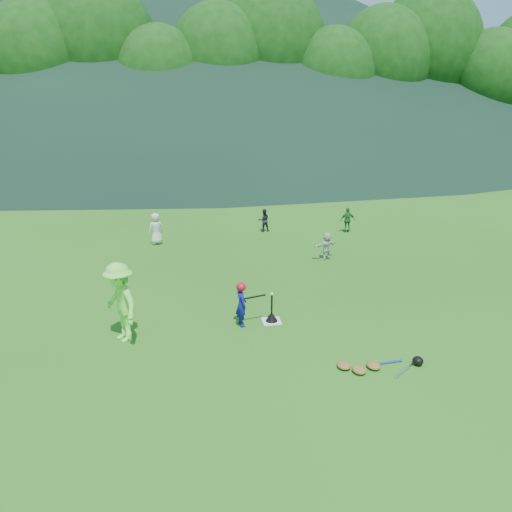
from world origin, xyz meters
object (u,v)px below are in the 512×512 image
at_px(batter_child, 241,305).
at_px(equipment_pile, 374,366).
at_px(home_plate, 272,321).
at_px(fielder_a, 156,229).
at_px(fielder_c, 348,220).
at_px(fielder_d, 326,246).
at_px(batting_tee, 272,317).
at_px(fielder_b, 264,220).
at_px(adult_coach, 120,302).

relative_size(batter_child, equipment_pile, 0.60).
height_order(home_plate, fielder_a, fielder_a).
relative_size(fielder_c, fielder_d, 1.08).
height_order(fielder_d, batting_tee, fielder_d).
xyz_separation_m(batter_child, batting_tee, (0.76, 0.09, -0.41)).
bearing_deg(batting_tee, fielder_b, 81.57).
bearing_deg(batting_tee, fielder_c, 59.57).
distance_m(fielder_c, equipment_pile, 10.68).
distance_m(fielder_a, fielder_b, 4.43).
distance_m(fielder_a, fielder_d, 6.37).
bearing_deg(fielder_a, home_plate, 85.33).
distance_m(fielder_d, equipment_pile, 7.10).
bearing_deg(fielder_d, equipment_pile, 59.19).
xyz_separation_m(adult_coach, fielder_a, (0.50, 7.69, -0.34)).
relative_size(batter_child, adult_coach, 0.58).
bearing_deg(home_plate, fielder_c, 59.57).
height_order(batter_child, batting_tee, batter_child).
height_order(adult_coach, fielder_c, adult_coach).
height_order(fielder_c, fielder_d, fielder_c).
xyz_separation_m(fielder_b, fielder_d, (1.47, -3.92, 0.01)).
distance_m(home_plate, fielder_d, 5.29).
height_order(home_plate, batter_child, batter_child).
bearing_deg(batter_child, fielder_c, -45.19).
relative_size(batter_child, fielder_c, 1.06).
bearing_deg(equipment_pile, fielder_d, 81.46).
bearing_deg(fielder_c, batter_child, 56.99).
relative_size(adult_coach, batting_tee, 2.71).
relative_size(adult_coach, fielder_a, 1.57).
bearing_deg(batter_child, fielder_a, 6.02).
relative_size(fielder_d, equipment_pile, 0.52).
bearing_deg(fielder_c, fielder_a, 4.85).
height_order(home_plate, fielder_c, fielder_c).
bearing_deg(batter_child, equipment_pile, -145.94).
bearing_deg(fielder_d, home_plate, 36.71).
relative_size(fielder_c, batting_tee, 1.49).
relative_size(fielder_a, equipment_pile, 0.65).
height_order(fielder_b, fielder_c, fielder_c).
height_order(fielder_a, batting_tee, fielder_a).
bearing_deg(batter_child, home_plate, -94.57).
bearing_deg(adult_coach, fielder_d, 97.62).
xyz_separation_m(fielder_a, equipment_pile, (4.69, -9.77, -0.52)).
distance_m(batter_child, fielder_b, 8.76).
distance_m(fielder_b, equipment_pile, 10.95).
distance_m(adult_coach, fielder_b, 10.07).
xyz_separation_m(home_plate, adult_coach, (-3.52, -0.41, 0.91)).
distance_m(fielder_b, fielder_c, 3.38).
distance_m(home_plate, adult_coach, 3.66).
height_order(batter_child, fielder_d, batter_child).
relative_size(batter_child, fielder_b, 1.16).
distance_m(batting_tee, equipment_pile, 3.00).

